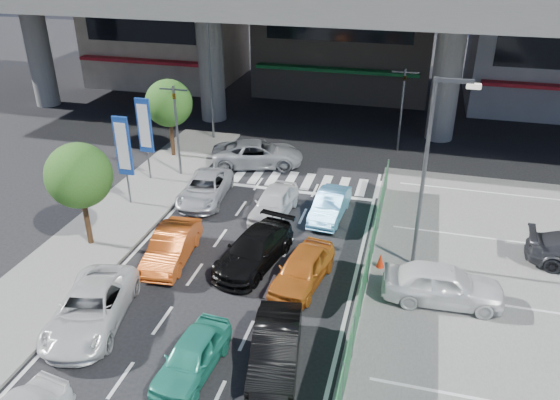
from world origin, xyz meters
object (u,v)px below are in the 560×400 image
(signboard_near, at_px, (123,149))
(taxi_orange_right, at_px, (303,269))
(tree_far, at_px, (169,103))
(sedan_white_mid_left, at_px, (91,308))
(street_lamp_right, at_px, (430,161))
(sedan_black_mid, at_px, (254,250))
(traffic_light_right, at_px, (404,90))
(kei_truck_front_right, at_px, (330,205))
(tree_near, at_px, (79,176))
(parked_sedan_white, at_px, (443,284))
(taxi_orange_left, at_px, (172,246))
(traffic_cone, at_px, (380,260))
(signboard_far, at_px, (145,128))
(crossing_wagon_silver, at_px, (258,154))
(street_lamp_left, at_px, (212,68))
(sedan_white_front_mid, at_px, (274,203))
(wagon_silver_front_left, at_px, (205,189))
(hatch_black_mid_right, at_px, (276,348))
(traffic_light_left, at_px, (175,109))
(taxi_teal_mid, at_px, (192,356))

(signboard_near, bearing_deg, taxi_orange_right, -23.99)
(tree_far, bearing_deg, sedan_white_mid_left, -75.78)
(street_lamp_right, distance_m, sedan_black_mid, 7.95)
(traffic_light_right, xyz_separation_m, kei_truck_front_right, (-2.62, -9.73, -3.30))
(tree_near, bearing_deg, parked_sedan_white, -1.15)
(sedan_black_mid, bearing_deg, kei_truck_front_right, 75.89)
(street_lamp_right, bearing_deg, kei_truck_front_right, 142.69)
(taxi_orange_left, xyz_separation_m, kei_truck_front_right, (5.80, 5.50, -0.06))
(traffic_light_right, xyz_separation_m, traffic_cone, (0.21, -13.58, -3.56))
(signboard_far, relative_size, crossing_wagon_silver, 0.88)
(sedan_white_mid_left, bearing_deg, street_lamp_left, 85.73)
(sedan_white_front_mid, bearing_deg, wagon_silver_front_left, 173.26)
(street_lamp_left, height_order, sedan_white_front_mid, street_lamp_left)
(tree_near, bearing_deg, kei_truck_front_right, 28.08)
(signboard_far, height_order, traffic_cone, signboard_far)
(hatch_black_mid_right, relative_size, traffic_cone, 6.56)
(sedan_white_mid_left, bearing_deg, tree_near, 111.12)
(tree_near, relative_size, sedan_white_front_mid, 1.19)
(kei_truck_front_right, relative_size, parked_sedan_white, 0.86)
(signboard_near, height_order, kei_truck_front_right, signboard_near)
(traffic_light_left, bearing_deg, sedan_white_front_mid, -26.84)
(kei_truck_front_right, bearing_deg, traffic_light_right, 78.97)
(tree_far, relative_size, crossing_wagon_silver, 0.90)
(kei_truck_front_right, bearing_deg, street_lamp_left, 140.56)
(signboard_far, height_order, crossing_wagon_silver, signboard_far)
(hatch_black_mid_right, distance_m, traffic_cone, 7.06)
(taxi_teal_mid, relative_size, wagon_silver_front_left, 0.80)
(signboard_far, height_order, wagon_silver_front_left, signboard_far)
(taxi_teal_mid, distance_m, wagon_silver_front_left, 12.24)
(street_lamp_right, bearing_deg, signboard_near, 172.10)
(taxi_orange_left, bearing_deg, street_lamp_right, 6.92)
(traffic_light_left, relative_size, kei_truck_front_right, 1.35)
(traffic_light_right, xyz_separation_m, sedan_white_front_mid, (-5.30, -10.24, -3.25))
(sedan_black_mid, relative_size, taxi_orange_right, 1.17)
(taxi_teal_mid, xyz_separation_m, taxi_orange_right, (2.35, 5.58, 0.07))
(traffic_light_right, bearing_deg, crossing_wagon_silver, -150.29)
(taxi_orange_left, xyz_separation_m, sedan_black_mid, (3.46, 0.62, 0.00))
(traffic_light_left, height_order, hatch_black_mid_right, traffic_light_left)
(taxi_teal_mid, relative_size, taxi_orange_left, 0.87)
(signboard_far, relative_size, traffic_cone, 7.36)
(signboard_near, distance_m, sedan_black_mid, 8.86)
(traffic_light_left, distance_m, signboard_near, 4.22)
(taxi_teal_mid, xyz_separation_m, wagon_silver_front_left, (-4.15, 11.51, 0.01))
(street_lamp_left, bearing_deg, signboard_near, -94.99)
(sedan_black_mid, height_order, taxi_orange_right, same)
(taxi_teal_mid, bearing_deg, tree_near, 145.34)
(street_lamp_right, distance_m, street_lamp_left, 18.06)
(tree_far, xyz_separation_m, traffic_cone, (13.51, -9.08, -3.01))
(hatch_black_mid_right, xyz_separation_m, sedan_white_front_mid, (-2.75, 9.83, 0.00))
(parked_sedan_white, bearing_deg, street_lamp_right, 20.13)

